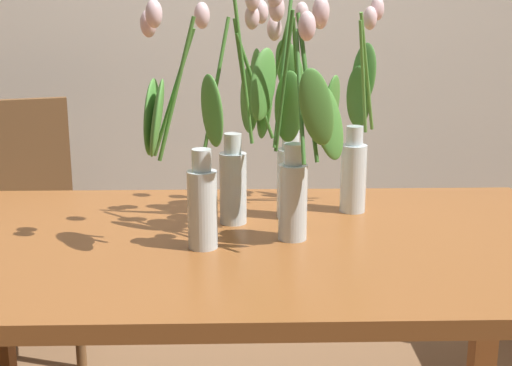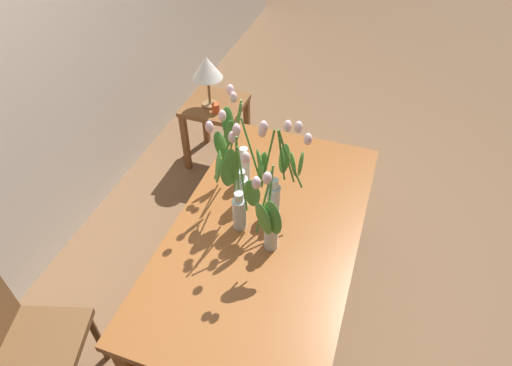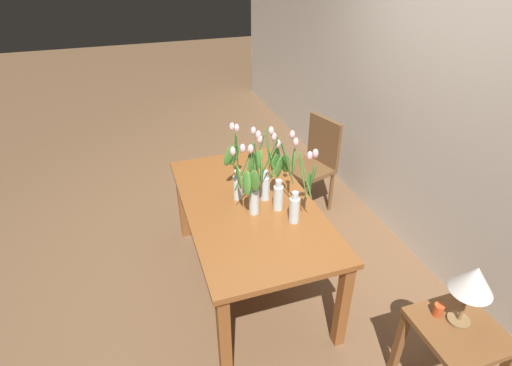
% 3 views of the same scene
% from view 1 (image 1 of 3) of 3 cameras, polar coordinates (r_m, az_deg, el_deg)
% --- Properties ---
extents(dining_table, '(1.60, 0.90, 0.74)m').
position_cam_1_polar(dining_table, '(1.75, -0.88, -7.27)').
color(dining_table, brown).
rests_on(dining_table, ground).
extents(tulip_vase_0, '(0.21, 0.24, 0.58)m').
position_cam_1_polar(tulip_vase_0, '(1.79, -1.32, 3.90)').
color(tulip_vase_0, silver).
rests_on(tulip_vase_0, dining_table).
extents(tulip_vase_1, '(0.20, 0.28, 0.59)m').
position_cam_1_polar(tulip_vase_1, '(1.84, 2.33, 3.78)').
color(tulip_vase_1, silver).
rests_on(tulip_vase_1, dining_table).
extents(tulip_vase_2, '(0.11, 0.17, 0.55)m').
position_cam_1_polar(tulip_vase_2, '(1.93, 7.97, 3.29)').
color(tulip_vase_2, silver).
rests_on(tulip_vase_2, dining_table).
extents(tulip_vase_3, '(0.24, 0.25, 0.56)m').
position_cam_1_polar(tulip_vase_3, '(1.64, 3.50, 3.03)').
color(tulip_vase_3, silver).
rests_on(tulip_vase_3, dining_table).
extents(tulip_vase_4, '(0.17, 0.15, 0.55)m').
position_cam_1_polar(tulip_vase_4, '(1.61, -5.48, 0.91)').
color(tulip_vase_4, silver).
rests_on(tulip_vase_4, dining_table).
extents(dining_chair, '(0.50, 0.50, 0.93)m').
position_cam_1_polar(dining_chair, '(2.77, -18.17, -2.34)').
color(dining_chair, brown).
rests_on(dining_chair, ground).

